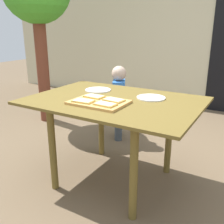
{
  "coord_description": "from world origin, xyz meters",
  "views": [
    {
      "loc": [
        1.04,
        -1.8,
        1.33
      ],
      "look_at": [
        -0.02,
        0.0,
        0.64
      ],
      "focal_mm": 41.76,
      "sensor_mm": 36.0,
      "label": 1
    }
  ],
  "objects": [
    {
      "name": "child_left",
      "position": [
        -0.42,
        0.84,
        0.52
      ],
      "size": [
        0.23,
        0.28,
        0.9
      ],
      "color": "#424B54",
      "rests_on": "ground"
    },
    {
      "name": "plate_white_right",
      "position": [
        0.25,
        0.19,
        0.76
      ],
      "size": [
        0.24,
        0.24,
        0.01
      ],
      "primitive_type": "cylinder",
      "color": "white",
      "rests_on": "dining_table"
    },
    {
      "name": "pizza_slice_far_left",
      "position": [
        -0.14,
        -0.09,
        0.78
      ],
      "size": [
        0.16,
        0.11,
        0.01
      ],
      "color": "gold",
      "rests_on": "cutting_board"
    },
    {
      "name": "cutting_board",
      "position": [
        -0.04,
        -0.17,
        0.77
      ],
      "size": [
        0.43,
        0.31,
        0.02
      ],
      "primitive_type": "cube",
      "color": "tan",
      "rests_on": "dining_table"
    },
    {
      "name": "pizza_slice_near_right",
      "position": [
        0.06,
        -0.24,
        0.78
      ],
      "size": [
        0.16,
        0.11,
        0.01
      ],
      "color": "gold",
      "rests_on": "cutting_board"
    },
    {
      "name": "plate_white_left",
      "position": [
        -0.29,
        0.2,
        0.76
      ],
      "size": [
        0.24,
        0.24,
        0.01
      ],
      "primitive_type": "cylinder",
      "color": "white",
      "rests_on": "dining_table"
    },
    {
      "name": "pizza_slice_near_left",
      "position": [
        -0.13,
        -0.25,
        0.78
      ],
      "size": [
        0.17,
        0.11,
        0.01
      ],
      "color": "gold",
      "rests_on": "cutting_board"
    },
    {
      "name": "house_wall_back",
      "position": [
        0.0,
        2.75,
        1.33
      ],
      "size": [
        8.0,
        0.2,
        2.66
      ],
      "primitive_type": "cube",
      "color": "beige",
      "rests_on": "ground"
    },
    {
      "name": "pizza_slice_far_right",
      "position": [
        0.06,
        -0.1,
        0.78
      ],
      "size": [
        0.17,
        0.12,
        0.01
      ],
      "color": "gold",
      "rests_on": "cutting_board"
    },
    {
      "name": "ground_plane",
      "position": [
        0.0,
        0.0,
        0.0
      ],
      "size": [
        16.0,
        16.0,
        0.0
      ],
      "primitive_type": "plane",
      "color": "brown"
    },
    {
      "name": "dining_table",
      "position": [
        0.0,
        0.0,
        0.65
      ],
      "size": [
        1.4,
        0.99,
        0.76
      ],
      "color": "brown",
      "rests_on": "ground"
    }
  ]
}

